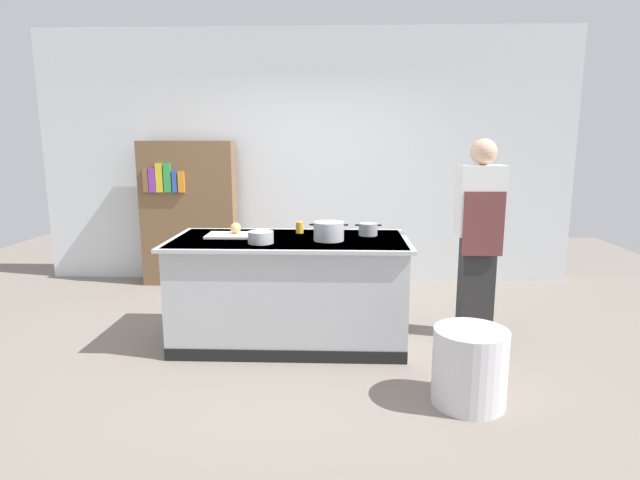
{
  "coord_description": "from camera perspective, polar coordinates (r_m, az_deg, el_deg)",
  "views": [
    {
      "loc": [
        0.41,
        -4.22,
        1.7
      ],
      "look_at": [
        0.25,
        0.2,
        0.85
      ],
      "focal_mm": 29.01,
      "sensor_mm": 36.0,
      "label": 1
    }
  ],
  "objects": [
    {
      "name": "onion",
      "position": [
        4.48,
        -9.3,
        1.32
      ],
      "size": [
        0.09,
        0.09,
        0.09
      ],
      "primitive_type": "sphere",
      "color": "tan",
      "rests_on": "cutting_board"
    },
    {
      "name": "juice_cup",
      "position": [
        4.55,
        -2.26,
        1.39
      ],
      "size": [
        0.07,
        0.07,
        0.1
      ],
      "primitive_type": "cylinder",
      "color": "yellow",
      "rests_on": "counter_island"
    },
    {
      "name": "mixing_bowl",
      "position": [
        4.12,
        -6.55,
        0.3
      ],
      "size": [
        0.2,
        0.2,
        0.1
      ],
      "primitive_type": "cylinder",
      "color": "#B7BABF",
      "rests_on": "counter_island"
    },
    {
      "name": "stock_pot",
      "position": [
        4.21,
        0.97,
        0.98
      ],
      "size": [
        0.31,
        0.25,
        0.15
      ],
      "color": "#B7BABF",
      "rests_on": "counter_island"
    },
    {
      "name": "cutting_board",
      "position": [
        4.46,
        -9.82,
        0.52
      ],
      "size": [
        0.4,
        0.28,
        0.02
      ],
      "primitive_type": "cube",
      "color": "silver",
      "rests_on": "counter_island"
    },
    {
      "name": "person_chef",
      "position": [
        4.63,
        17.13,
        0.63
      ],
      "size": [
        0.38,
        0.25,
        1.72
      ],
      "rotation": [
        0.0,
        0.0,
        1.56
      ],
      "color": "#282828",
      "rests_on": "ground_plane"
    },
    {
      "name": "bookshelf",
      "position": [
        6.33,
        -14.25,
        2.86
      ],
      "size": [
        1.1,
        0.31,
        1.7
      ],
      "color": "brown",
      "rests_on": "ground_plane"
    },
    {
      "name": "trash_bin",
      "position": [
        3.6,
        16.17,
        -13.28
      ],
      "size": [
        0.48,
        0.48,
        0.51
      ],
      "primitive_type": "cylinder",
      "color": "silver",
      "rests_on": "ground_plane"
    },
    {
      "name": "back_wall",
      "position": [
        6.33,
        -1.67,
        9.08
      ],
      "size": [
        6.4,
        0.12,
        3.0
      ],
      "primitive_type": "cube",
      "color": "silver",
      "rests_on": "ground_plane"
    },
    {
      "name": "ground_plane",
      "position": [
        4.56,
        -3.29,
        -11.0
      ],
      "size": [
        10.0,
        10.0,
        0.0
      ],
      "primitive_type": "plane",
      "color": "slate"
    },
    {
      "name": "sauce_pan",
      "position": [
        4.45,
        5.32,
        1.18
      ],
      "size": [
        0.23,
        0.16,
        0.1
      ],
      "color": "#99999E",
      "rests_on": "counter_island"
    },
    {
      "name": "counter_island",
      "position": [
        4.41,
        -3.35,
        -5.38
      ],
      "size": [
        1.98,
        0.98,
        0.9
      ],
      "color": "#B7BABF",
      "rests_on": "ground_plane"
    }
  ]
}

